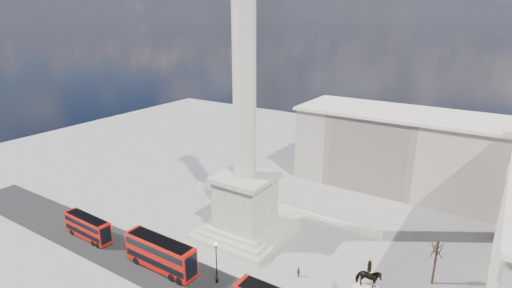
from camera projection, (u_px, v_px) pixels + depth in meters
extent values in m
plane|color=gray|center=(228.00, 247.00, 64.11)|extent=(180.00, 180.00, 0.00)
cube|color=#B2AB94|center=(246.00, 231.00, 67.96)|extent=(14.00, 14.00, 1.00)
cube|color=#B2AB94|center=(246.00, 227.00, 67.73)|extent=(12.00, 12.00, 0.50)
cube|color=#B2AB94|center=(246.00, 225.00, 67.58)|extent=(10.00, 10.00, 0.50)
cube|color=#B2AB94|center=(245.00, 202.00, 66.29)|extent=(8.00, 8.00, 8.00)
cube|color=#B2AB94|center=(245.00, 178.00, 64.96)|extent=(9.00, 9.00, 0.80)
cylinder|color=beige|center=(244.00, 70.00, 59.70)|extent=(3.60, 3.60, 34.00)
cube|color=beige|center=(278.00, 207.00, 76.73)|extent=(40.00, 0.60, 1.10)
cube|color=beige|center=(419.00, 154.00, 83.25)|extent=(50.00, 16.00, 16.00)
cube|color=beige|center=(424.00, 116.00, 80.73)|extent=(51.00, 17.00, 0.60)
cube|color=#AF0E08|center=(88.00, 227.00, 66.21)|extent=(9.82, 2.51, 3.59)
cube|color=black|center=(88.00, 230.00, 66.41)|extent=(9.43, 2.56, 0.80)
cube|color=black|center=(87.00, 222.00, 65.92)|extent=(9.43, 2.56, 0.80)
cube|color=black|center=(86.00, 217.00, 65.66)|extent=(8.84, 2.26, 0.05)
cylinder|color=black|center=(78.00, 230.00, 68.45)|extent=(1.05, 2.37, 0.98)
cylinder|color=black|center=(99.00, 240.00, 65.22)|extent=(1.05, 2.37, 0.98)
cylinder|color=black|center=(103.00, 243.00, 64.58)|extent=(1.05, 2.37, 0.98)
cube|color=#AF0E08|center=(160.00, 253.00, 57.89)|extent=(12.01, 2.82, 4.41)
cube|color=black|center=(161.00, 258.00, 58.13)|extent=(11.53, 2.88, 0.98)
cube|color=black|center=(160.00, 246.00, 57.53)|extent=(11.53, 2.88, 0.98)
cube|color=black|center=(159.00, 240.00, 57.21)|extent=(10.81, 2.54, 0.07)
cylinder|color=black|center=(143.00, 257.00, 60.57)|extent=(1.22, 2.85, 1.20)
cylinder|color=black|center=(178.00, 273.00, 56.72)|extent=(1.22, 2.85, 1.20)
cylinder|color=black|center=(186.00, 276.00, 55.97)|extent=(1.22, 2.85, 1.20)
cylinder|color=black|center=(217.00, 281.00, 55.59)|extent=(0.43, 0.43, 0.49)
cylinder|color=black|center=(217.00, 264.00, 54.78)|extent=(0.16, 0.16, 5.86)
cylinder|color=black|center=(216.00, 246.00, 53.92)|extent=(0.29, 0.29, 0.29)
sphere|color=silver|center=(216.00, 244.00, 53.82)|extent=(0.55, 0.55, 0.55)
imported|color=black|center=(368.00, 278.00, 47.73)|extent=(3.28, 2.04, 2.57)
cylinder|color=black|center=(369.00, 267.00, 47.25)|extent=(0.48, 0.48, 1.14)
sphere|color=black|center=(370.00, 262.00, 47.02)|extent=(0.34, 0.34, 0.34)
cylinder|color=#332319|center=(435.00, 262.00, 54.48)|extent=(0.31, 0.31, 6.68)
cylinder|color=#332319|center=(507.00, 248.00, 57.51)|extent=(0.30, 0.30, 7.04)
imported|color=#292326|center=(299.00, 272.00, 56.67)|extent=(0.93, 0.82, 1.51)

